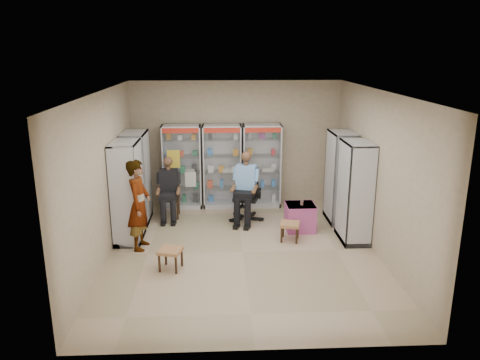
{
  "coord_description": "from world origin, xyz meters",
  "views": [
    {
      "loc": [
        -0.44,
        -8.14,
        3.72
      ],
      "look_at": [
        -0.02,
        0.7,
        1.22
      ],
      "focal_mm": 35.0,
      "sensor_mm": 36.0,
      "label": 1
    }
  ],
  "objects_px": {
    "cabinet_back_mid": "(222,166)",
    "woven_stool_a": "(290,232)",
    "cabinet_right_near": "(355,192)",
    "office_chair": "(246,195)",
    "seated_shopkeeper": "(246,189)",
    "pink_trunk": "(300,217)",
    "woven_stool_b": "(171,259)",
    "cabinet_back_right": "(262,166)",
    "cabinet_left_near": "(127,192)",
    "cabinet_right_far": "(340,177)",
    "wooden_chair": "(170,197)",
    "cabinet_back_left": "(182,167)",
    "cabinet_left_far": "(137,177)",
    "standing_man": "(139,205)"
  },
  "relations": [
    {
      "from": "cabinet_left_far",
      "to": "office_chair",
      "type": "height_order",
      "value": "cabinet_left_far"
    },
    {
      "from": "cabinet_back_mid",
      "to": "woven_stool_a",
      "type": "height_order",
      "value": "cabinet_back_mid"
    },
    {
      "from": "cabinet_right_near",
      "to": "woven_stool_a",
      "type": "relative_size",
      "value": 5.39
    },
    {
      "from": "cabinet_left_near",
      "to": "office_chair",
      "type": "xyz_separation_m",
      "value": [
        2.4,
        1.02,
        -0.41
      ]
    },
    {
      "from": "cabinet_back_right",
      "to": "cabinet_right_near",
      "type": "xyz_separation_m",
      "value": [
        1.63,
        -2.23,
        0.0
      ]
    },
    {
      "from": "cabinet_back_mid",
      "to": "cabinet_right_far",
      "type": "bearing_deg",
      "value": -23.65
    },
    {
      "from": "cabinet_right_near",
      "to": "cabinet_left_near",
      "type": "relative_size",
      "value": 1.0
    },
    {
      "from": "cabinet_back_mid",
      "to": "pink_trunk",
      "type": "bearing_deg",
      "value": -45.61
    },
    {
      "from": "office_chair",
      "to": "woven_stool_b",
      "type": "bearing_deg",
      "value": -106.34
    },
    {
      "from": "cabinet_back_right",
      "to": "seated_shopkeeper",
      "type": "height_order",
      "value": "cabinet_back_right"
    },
    {
      "from": "cabinet_right_near",
      "to": "seated_shopkeeper",
      "type": "height_order",
      "value": "cabinet_right_near"
    },
    {
      "from": "office_chair",
      "to": "seated_shopkeeper",
      "type": "xyz_separation_m",
      "value": [
        0.0,
        -0.05,
        0.16
      ]
    },
    {
      "from": "cabinet_back_left",
      "to": "pink_trunk",
      "type": "relative_size",
      "value": 3.39
    },
    {
      "from": "office_chair",
      "to": "woven_stool_a",
      "type": "distance_m",
      "value": 1.5
    },
    {
      "from": "pink_trunk",
      "to": "cabinet_left_near",
      "type": "bearing_deg",
      "value": -173.92
    },
    {
      "from": "cabinet_left_far",
      "to": "cabinet_left_near",
      "type": "xyz_separation_m",
      "value": [
        0.0,
        -1.1,
        0.0
      ]
    },
    {
      "from": "cabinet_back_right",
      "to": "cabinet_left_near",
      "type": "height_order",
      "value": "same"
    },
    {
      "from": "woven_stool_b",
      "to": "standing_man",
      "type": "xyz_separation_m",
      "value": [
        -0.66,
        0.95,
        0.69
      ]
    },
    {
      "from": "cabinet_right_near",
      "to": "seated_shopkeeper",
      "type": "distance_m",
      "value": 2.38
    },
    {
      "from": "woven_stool_a",
      "to": "standing_man",
      "type": "relative_size",
      "value": 0.21
    },
    {
      "from": "cabinet_back_mid",
      "to": "woven_stool_a",
      "type": "bearing_deg",
      "value": -59.12
    },
    {
      "from": "cabinet_right_near",
      "to": "pink_trunk",
      "type": "height_order",
      "value": "cabinet_right_near"
    },
    {
      "from": "office_chair",
      "to": "woven_stool_b",
      "type": "distance_m",
      "value": 2.8
    },
    {
      "from": "wooden_chair",
      "to": "woven_stool_b",
      "type": "xyz_separation_m",
      "value": [
        0.26,
        -2.65,
        -0.28
      ]
    },
    {
      "from": "cabinet_back_mid",
      "to": "office_chair",
      "type": "relative_size",
      "value": 1.71
    },
    {
      "from": "woven_stool_b",
      "to": "cabinet_back_right",
      "type": "bearing_deg",
      "value": 60.79
    },
    {
      "from": "cabinet_back_mid",
      "to": "cabinet_right_near",
      "type": "relative_size",
      "value": 1.0
    },
    {
      "from": "cabinet_left_near",
      "to": "seated_shopkeeper",
      "type": "bearing_deg",
      "value": 111.96
    },
    {
      "from": "cabinet_back_right",
      "to": "woven_stool_a",
      "type": "relative_size",
      "value": 5.39
    },
    {
      "from": "cabinet_right_near",
      "to": "cabinet_right_far",
      "type": "bearing_deg",
      "value": 0.0
    },
    {
      "from": "seated_shopkeeper",
      "to": "woven_stool_b",
      "type": "distance_m",
      "value": 2.79
    },
    {
      "from": "woven_stool_b",
      "to": "cabinet_back_left",
      "type": "bearing_deg",
      "value": 90.18
    },
    {
      "from": "standing_man",
      "to": "cabinet_right_near",
      "type": "bearing_deg",
      "value": -81.59
    },
    {
      "from": "cabinet_left_near",
      "to": "woven_stool_b",
      "type": "distance_m",
      "value": 1.83
    },
    {
      "from": "cabinet_back_right",
      "to": "woven_stool_b",
      "type": "height_order",
      "value": "cabinet_back_right"
    },
    {
      "from": "cabinet_right_far",
      "to": "pink_trunk",
      "type": "xyz_separation_m",
      "value": [
        -0.96,
        -0.53,
        -0.72
      ]
    },
    {
      "from": "seated_shopkeeper",
      "to": "pink_trunk",
      "type": "height_order",
      "value": "seated_shopkeeper"
    },
    {
      "from": "cabinet_right_near",
      "to": "woven_stool_a",
      "type": "bearing_deg",
      "value": 89.14
    },
    {
      "from": "cabinet_left_far",
      "to": "cabinet_back_mid",
      "type": "bearing_deg",
      "value": 116.32
    },
    {
      "from": "cabinet_back_right",
      "to": "cabinet_back_mid",
      "type": "bearing_deg",
      "value": 180.0
    },
    {
      "from": "cabinet_left_far",
      "to": "pink_trunk",
      "type": "xyz_separation_m",
      "value": [
        3.5,
        -0.73,
        -0.72
      ]
    },
    {
      "from": "cabinet_back_right",
      "to": "standing_man",
      "type": "bearing_deg",
      "value": -136.38
    },
    {
      "from": "cabinet_back_mid",
      "to": "cabinet_back_right",
      "type": "bearing_deg",
      "value": 0.0
    },
    {
      "from": "cabinet_back_right",
      "to": "office_chair",
      "type": "relative_size",
      "value": 1.71
    },
    {
      "from": "cabinet_back_right",
      "to": "cabinet_left_near",
      "type": "relative_size",
      "value": 1.0
    },
    {
      "from": "cabinet_right_near",
      "to": "cabinet_back_left",
      "type": "bearing_deg",
      "value": 57.72
    },
    {
      "from": "cabinet_left_near",
      "to": "pink_trunk",
      "type": "relative_size",
      "value": 3.39
    },
    {
      "from": "cabinet_right_near",
      "to": "wooden_chair",
      "type": "relative_size",
      "value": 2.13
    },
    {
      "from": "woven_stool_b",
      "to": "cabinet_left_near",
      "type": "bearing_deg",
      "value": 124.9
    },
    {
      "from": "cabinet_back_left",
      "to": "woven_stool_a",
      "type": "bearing_deg",
      "value": -44.22
    }
  ]
}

